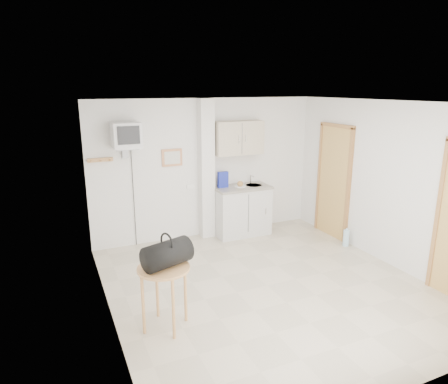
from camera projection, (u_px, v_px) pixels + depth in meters
name	position (u px, v px, depth m)	size (l,w,h in m)	color
ground	(267.00, 285.00, 5.57)	(4.50, 4.50, 0.00)	beige
room_envelope	(282.00, 175.00, 5.35)	(4.24, 4.54, 2.55)	white
kitchenette	(241.00, 192.00, 7.36)	(1.03, 0.58, 2.10)	silver
crt_television	(126.00, 136.00, 6.29)	(0.44, 0.45, 2.15)	slate
round_table	(164.00, 276.00, 4.46)	(0.59, 0.59, 0.75)	tan
duffel_bag	(167.00, 254.00, 4.40)	(0.60, 0.46, 0.40)	black
water_bottle	(346.00, 238.00, 6.93)	(0.11, 0.11, 0.32)	#B0DCF0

